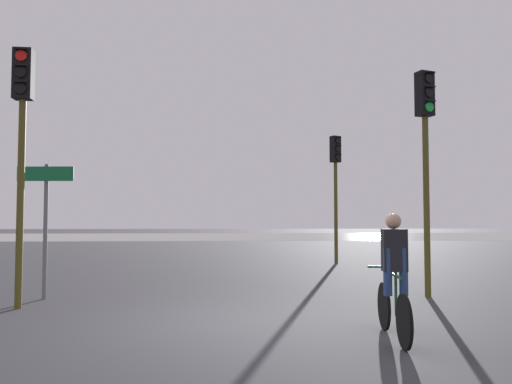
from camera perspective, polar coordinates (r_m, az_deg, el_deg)
The scene contains 7 objects.
ground_plane at distance 7.58m, azimuth -1.94°, elevation -14.86°, with size 120.00×120.00×0.00m, color #333338.
water_strip at distance 40.92m, azimuth -2.72°, elevation -5.09°, with size 80.00×16.00×0.01m, color gray.
traffic_light_far_right at distance 17.25m, azimuth 9.09°, elevation 1.98°, with size 0.40×0.42×4.35m.
traffic_light_near_right at distance 10.61m, azimuth 18.81°, elevation 5.69°, with size 0.38×0.40×4.50m.
traffic_light_near_left at distance 9.71m, azimuth -25.17°, elevation 6.74°, with size 0.33×0.35×4.54m.
direction_sign_post at distance 10.46m, azimuth -22.93°, elevation -1.98°, with size 1.10×0.15×2.60m.
cyclist at distance 6.72m, azimuth 15.49°, elevation -9.21°, with size 0.46×1.71×1.62m.
Camera 1 is at (-0.13, -7.42, 1.57)m, focal length 35.00 mm.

